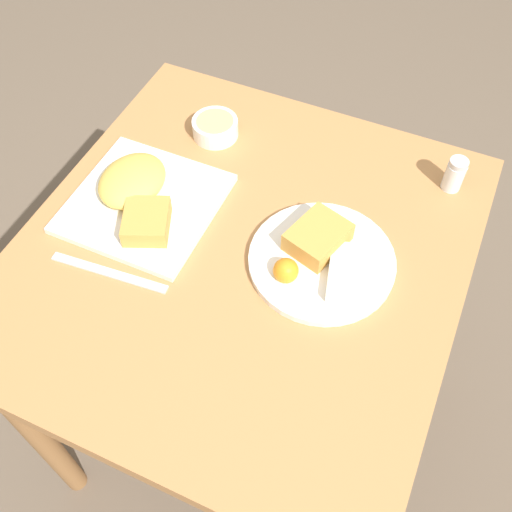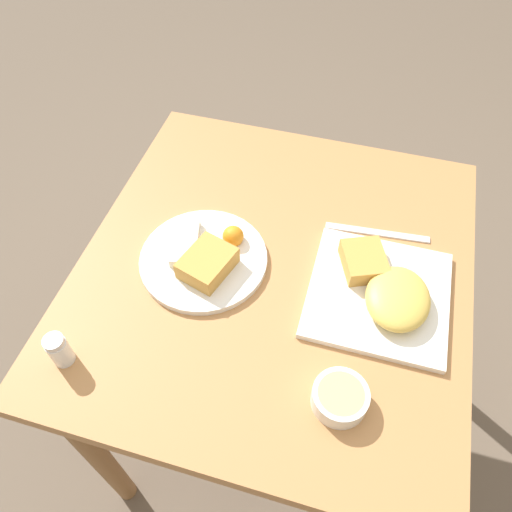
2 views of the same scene
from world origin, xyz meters
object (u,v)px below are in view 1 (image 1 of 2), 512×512
(sauce_ramekin, at_px, (215,127))
(salt_shaker, at_px, (454,176))
(plate_square_near, at_px, (140,197))
(plate_oval_far, at_px, (321,257))
(butter_knife, at_px, (109,273))

(sauce_ramekin, distance_m, salt_shaker, 0.48)
(plate_square_near, height_order, salt_shaker, salt_shaker)
(plate_square_near, distance_m, plate_oval_far, 0.36)
(salt_shaker, distance_m, butter_knife, 0.66)
(salt_shaker, height_order, butter_knife, salt_shaker)
(plate_oval_far, height_order, sauce_ramekin, plate_oval_far)
(plate_square_near, bearing_deg, salt_shaker, 118.38)
(plate_oval_far, distance_m, salt_shaker, 0.32)
(plate_oval_far, height_order, salt_shaker, salt_shaker)
(plate_square_near, relative_size, salt_shaker, 3.76)
(sauce_ramekin, xyz_separation_m, salt_shaker, (-0.05, 0.48, 0.01))
(butter_knife, bearing_deg, plate_square_near, 95.48)
(sauce_ramekin, distance_m, butter_knife, 0.39)
(plate_oval_far, bearing_deg, sauce_ramekin, -124.83)
(plate_square_near, bearing_deg, sauce_ramekin, 169.29)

